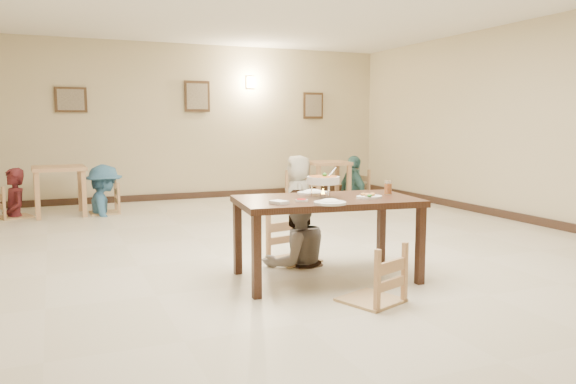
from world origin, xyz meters
name	(u,v)px	position (x,y,z in m)	size (l,w,h in m)	color
floor	(293,251)	(0.00, 0.00, 0.00)	(10.00, 10.00, 0.00)	beige
wall_back	(192,122)	(0.00, 5.00, 1.50)	(10.00, 10.00, 0.00)	#C9B992
wall_right	(553,122)	(4.00, 0.00, 1.50)	(10.00, 10.00, 0.00)	#C9B992
baseboard_back	(194,195)	(0.00, 4.97, 0.06)	(8.00, 0.06, 0.12)	#301F16
baseboard_right	(546,223)	(3.97, 0.00, 0.06)	(0.06, 10.00, 0.12)	#301F16
picture_a	(71,100)	(-2.20, 4.96, 1.90)	(0.55, 0.04, 0.45)	#3B2716
picture_b	(197,96)	(0.10, 4.96, 2.00)	(0.50, 0.04, 0.60)	#3B2716
picture_c	(313,106)	(2.60, 4.96, 1.85)	(0.45, 0.04, 0.55)	#3B2716
wall_sconce	(251,82)	(1.20, 4.96, 2.30)	(0.16, 0.05, 0.22)	#FFD88C
main_table	(326,206)	(-0.18, -1.20, 0.70)	(1.77, 1.13, 0.79)	#3B2115
chair_far	(294,217)	(-0.19, -0.44, 0.49)	(0.46, 0.46, 0.98)	tan
chair_near	(372,246)	(-0.14, -1.97, 0.47)	(0.45, 0.45, 0.95)	tan
main_diner	(297,190)	(-0.20, -0.55, 0.80)	(0.77, 0.60, 1.59)	gray
curry_warmer	(323,180)	(-0.19, -1.16, 0.95)	(0.35, 0.31, 0.28)	silver
rice_plate_far	(313,193)	(-0.18, -0.89, 0.80)	(0.31, 0.31, 0.07)	white
rice_plate_near	(330,202)	(-0.33, -1.57, 0.80)	(0.28, 0.28, 0.06)	white
fried_plate	(369,196)	(0.19, -1.37, 0.80)	(0.25, 0.25, 0.06)	white
chili_dish	(301,200)	(-0.49, -1.33, 0.80)	(0.11, 0.11, 0.02)	white
napkin_cutlery	(279,202)	(-0.73, -1.38, 0.80)	(0.18, 0.24, 0.03)	white
drink_glass	(388,188)	(0.50, -1.20, 0.85)	(0.07, 0.07, 0.14)	white
bg_table_left	(59,175)	(-2.47, 3.80, 0.66)	(0.83, 0.83, 0.80)	tan
bg_table_right	(328,168)	(2.40, 3.84, 0.61)	(0.82, 0.82, 0.74)	tan
bg_chair_ll	(14,187)	(-3.14, 3.84, 0.49)	(0.46, 0.46, 0.98)	tan
bg_chair_lr	(104,184)	(-1.80, 3.72, 0.48)	(0.46, 0.46, 0.97)	tan
bg_chair_rl	(299,173)	(1.78, 3.86, 0.53)	(0.50, 0.50, 1.07)	tan
bg_chair_rr	(354,171)	(3.01, 3.91, 0.52)	(0.49, 0.49, 1.04)	tan
bg_diner_a	(12,168)	(-3.14, 3.84, 0.79)	(0.57, 0.38, 1.57)	#4F191E
bg_diner_b	(103,165)	(-1.80, 3.72, 0.81)	(1.05, 0.60, 1.62)	teal
bg_diner_c	(299,155)	(1.78, 3.86, 0.88)	(0.86, 0.56, 1.75)	silver
bg_diner_d	(354,156)	(3.01, 3.91, 0.84)	(0.98, 0.41, 1.67)	teal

